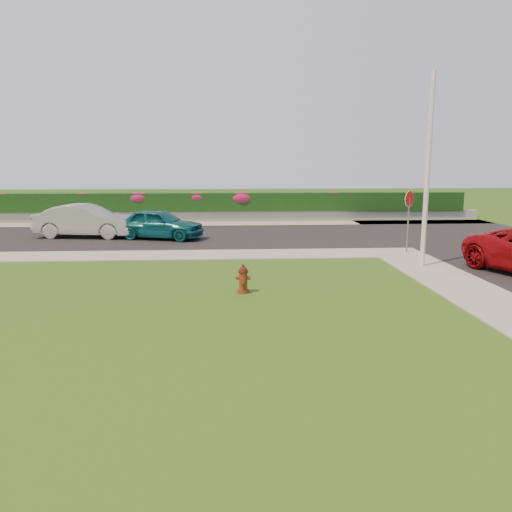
{
  "coord_description": "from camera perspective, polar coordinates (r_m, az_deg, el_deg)",
  "views": [
    {
      "loc": [
        0.37,
        -9.77,
        3.44
      ],
      "look_at": [
        1.19,
        3.89,
        0.9
      ],
      "focal_mm": 35.0,
      "sensor_mm": 36.0,
      "label": 1
    }
  ],
  "objects": [
    {
      "name": "curb_corner",
      "position": [
        20.2,
        15.77,
        0.37
      ],
      "size": [
        2.0,
        2.0,
        0.04
      ],
      "primitive_type": "cube",
      "color": "gray",
      "rests_on": "ground"
    },
    {
      "name": "sidewalk_beyond",
      "position": [
        29.01,
        -6.15,
        3.68
      ],
      "size": [
        34.0,
        2.0,
        0.04
      ],
      "primitive_type": "cube",
      "color": "gray",
      "rests_on": "ground"
    },
    {
      "name": "flower_clump_e",
      "position": [
        30.35,
        -1.68,
        6.65
      ],
      "size": [
        1.54,
        0.99,
        0.77
      ],
      "primitive_type": "ellipsoid",
      "color": "#AD1D59",
      "rests_on": "hedge"
    },
    {
      "name": "flower_clump_a",
      "position": [
        33.1,
        -27.18,
        5.97
      ],
      "size": [
        1.11,
        0.71,
        0.56
      ],
      "primitive_type": "ellipsoid",
      "color": "#AD1D59",
      "rests_on": "hedge"
    },
    {
      "name": "flower_clump_f",
      "position": [
        31.04,
        8.85,
        6.79
      ],
      "size": [
        1.07,
        0.69,
        0.53
      ],
      "primitive_type": "ellipsoid",
      "color": "#AD1D59",
      "rests_on": "hedge"
    },
    {
      "name": "hedge",
      "position": [
        30.49,
        -6.05,
        6.15
      ],
      "size": [
        32.0,
        0.9,
        1.1
      ],
      "primitive_type": "cube",
      "color": "black",
      "rests_on": "retaining_wall"
    },
    {
      "name": "ground",
      "position": [
        10.36,
        -5.36,
        -8.92
      ],
      "size": [
        120.0,
        120.0,
        0.0
      ],
      "primitive_type": "plane",
      "color": "black",
      "rests_on": "ground"
    },
    {
      "name": "utility_pole",
      "position": [
        17.46,
        19.02,
        9.11
      ],
      "size": [
        0.16,
        0.16,
        6.37
      ],
      "primitive_type": "cylinder",
      "color": "silver",
      "rests_on": "ground"
    },
    {
      "name": "sidewalk_far",
      "position": [
        20.11,
        -21.86,
        -0.04
      ],
      "size": [
        24.0,
        2.0,
        0.04
      ],
      "primitive_type": "cube",
      "color": "gray",
      "rests_on": "ground"
    },
    {
      "name": "flower_clump_b",
      "position": [
        31.5,
        -19.2,
        6.4
      ],
      "size": [
        1.02,
        0.65,
        0.51
      ],
      "primitive_type": "ellipsoid",
      "color": "#AD1D59",
      "rests_on": "hedge"
    },
    {
      "name": "flower_clump_d",
      "position": [
        30.38,
        -6.75,
        6.69
      ],
      "size": [
        1.26,
        0.81,
        0.63
      ],
      "primitive_type": "ellipsoid",
      "color": "#AD1D59",
      "rests_on": "hedge"
    },
    {
      "name": "sedan_silver",
      "position": [
        24.67,
        -18.84,
        3.83
      ],
      "size": [
        4.85,
        2.29,
        1.53
      ],
      "primitive_type": "imported",
      "rotation": [
        0.0,
        0.0,
        1.42
      ],
      "color": "#9FA1A6",
      "rests_on": "street_far"
    },
    {
      "name": "street_far",
      "position": [
        24.61,
        -16.03,
        2.12
      ],
      "size": [
        26.0,
        8.0,
        0.04
      ],
      "primitive_type": "cube",
      "color": "black",
      "rests_on": "ground"
    },
    {
      "name": "sedan_teal",
      "position": [
        23.26,
        -11.0,
        3.63
      ],
      "size": [
        4.34,
        2.76,
        1.38
      ],
      "primitive_type": "imported",
      "rotation": [
        0.0,
        0.0,
        1.27
      ],
      "color": "#0B4F58",
      "rests_on": "street_far"
    },
    {
      "name": "flower_clump_c",
      "position": [
        30.78,
        -13.29,
        6.48
      ],
      "size": [
        1.39,
        0.89,
        0.69
      ],
      "primitive_type": "ellipsoid",
      "color": "#AD1D59",
      "rests_on": "hedge"
    },
    {
      "name": "stop_sign",
      "position": [
        20.18,
        17.09,
        5.39
      ],
      "size": [
        0.53,
        0.43,
        2.44
      ],
      "rotation": [
        0.0,
        0.0,
        0.29
      ],
      "color": "slate",
      "rests_on": "ground"
    },
    {
      "name": "fire_hydrant",
      "position": [
        13.46,
        -1.48,
        -2.68
      ],
      "size": [
        0.4,
        0.38,
        0.78
      ],
      "rotation": [
        0.0,
        0.0,
        -0.18
      ],
      "color": "#4C220C",
      "rests_on": "ground"
    },
    {
      "name": "retaining_wall",
      "position": [
        30.46,
        -6.03,
        4.54
      ],
      "size": [
        34.0,
        0.4,
        0.6
      ],
      "primitive_type": "cube",
      "color": "gray",
      "rests_on": "ground"
    }
  ]
}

